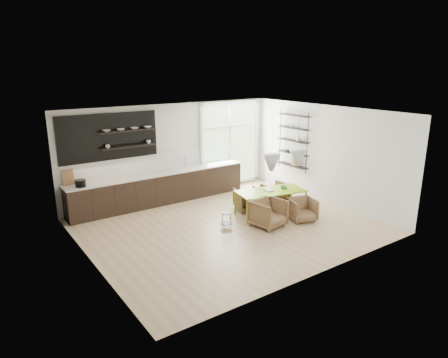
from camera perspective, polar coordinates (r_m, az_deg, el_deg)
The scene contains 11 objects.
room at distance 11.08m, azimuth -0.14°, elevation 2.72°, with size 7.02×6.01×2.91m.
kitchen_run at distance 12.02m, azimuth -9.53°, elevation -0.70°, with size 5.54×0.69×2.75m.
right_shelving at distance 12.85m, azimuth 9.93°, elevation 5.19°, with size 0.26×1.22×1.90m.
dining_table at distance 11.02m, azimuth 6.69°, elevation -1.90°, with size 2.01×1.22×0.68m.
armchair_back_left at distance 11.44m, azimuth 3.37°, elevation -2.87°, with size 0.66×0.68×0.62m, color brown.
armchair_back_right at distance 11.98m, azimuth 7.38°, elevation -2.07°, with size 0.68×0.70×0.63m, color brown.
armchair_front_left at distance 10.29m, azimuth 6.32°, elevation -4.86°, with size 0.76×0.78×0.71m, color brown.
armchair_front_right at distance 10.82m, azimuth 11.09°, elevation -4.30°, with size 0.65×0.67×0.61m, color brown.
wire_stool at distance 10.18m, azimuth 0.38°, elevation -5.56°, with size 0.32×0.32×0.41m.
table_book at distance 10.99m, azimuth 5.83°, elevation -1.60°, with size 0.22×0.30×0.03m, color white.
table_bowl at distance 11.26m, azimuth 8.53°, elevation -1.19°, with size 0.19×0.19×0.06m, color #498251.
Camera 1 is at (-5.58, -7.76, 3.98)m, focal length 32.00 mm.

